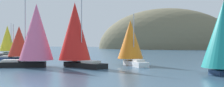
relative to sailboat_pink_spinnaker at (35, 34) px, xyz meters
name	(u,v)px	position (x,y,z in m)	size (l,w,h in m)	color
ground_plane	(20,86)	(8.41, -16.42, -5.29)	(360.00, 360.00, 0.00)	#385670
headland_center	(166,49)	(13.41, 118.58, -5.29)	(80.48, 44.00, 46.92)	#6B664C
sailboat_pink_spinnaker	(35,34)	(0.00, 0.00, 0.00)	(9.74, 6.89, 11.53)	black
sailboat_yellow_sail	(8,39)	(-30.26, 33.92, -0.45)	(8.50, 5.36, 9.68)	#B7B2A8
sailboat_teal_sail	(224,36)	(27.30, -2.93, -0.60)	(9.44, 7.78, 10.09)	navy
sailboat_orange_sail	(131,41)	(13.89, 7.34, -1.18)	(6.78, 8.12, 8.65)	white
sailboat_scarlet_sail	(19,42)	(-12.15, 13.23, -1.33)	(7.77, 4.71, 7.88)	navy
sailboat_red_spinnaker	(75,33)	(5.82, 2.29, 0.10)	(9.71, 7.76, 11.05)	black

